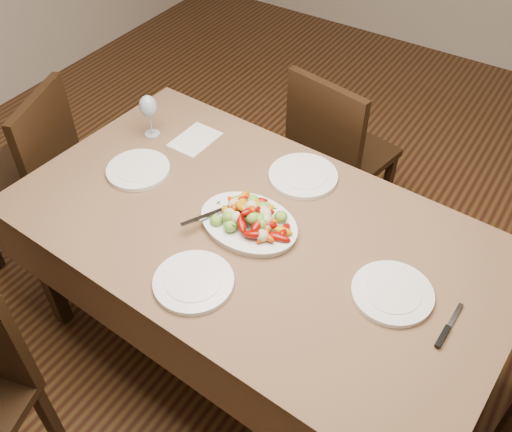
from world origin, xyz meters
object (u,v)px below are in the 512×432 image
object	(u,v)px
plate_left	(138,170)
plate_near	(194,282)
chair_far	(344,153)
wine_glass	(149,115)
serving_platter	(249,224)
plate_right	(392,293)
plate_far	(303,176)
dining_table	(256,293)
chair_left	(23,179)

from	to	relation	value
plate_left	plate_near	distance (m)	0.64
chair_far	wine_glass	distance (m)	1.00
plate_near	wine_glass	xyz separation A→B (m)	(-0.66, 0.57, 0.09)
plate_near	chair_far	bearing A→B (deg)	91.89
plate_left	serving_platter	bearing A→B (deg)	-1.87
serving_platter	plate_right	distance (m)	0.56
serving_platter	plate_left	size ratio (longest dim) A/B	1.44
chair_far	plate_right	world-z (taller)	chair_far
plate_right	plate_far	bearing A→B (deg)	146.43
plate_left	plate_right	size ratio (longest dim) A/B	0.96
dining_table	serving_platter	size ratio (longest dim) A/B	4.99
chair_left	serving_platter	distance (m)	1.27
dining_table	plate_far	xyz separation A→B (m)	(0.00, 0.34, 0.39)
plate_left	plate_near	world-z (taller)	same
dining_table	chair_left	world-z (taller)	chair_left
dining_table	wine_glass	bearing A→B (deg)	161.21
dining_table	plate_left	size ratio (longest dim) A/B	7.20
serving_platter	wine_glass	xyz separation A→B (m)	(-0.67, 0.24, 0.09)
chair_far	plate_far	world-z (taller)	chair_far
chair_left	plate_right	size ratio (longest dim) A/B	3.56
chair_far	plate_near	bearing A→B (deg)	102.55
chair_far	plate_near	size ratio (longest dim) A/B	3.53
plate_right	plate_near	distance (m)	0.65
dining_table	plate_left	distance (m)	0.69
serving_platter	plate_left	world-z (taller)	serving_platter
chair_left	plate_right	bearing A→B (deg)	72.20
plate_right	plate_far	world-z (taller)	same
dining_table	plate_near	world-z (taller)	plate_near
chair_left	plate_left	distance (m)	0.75
plate_left	wine_glass	xyz separation A→B (m)	(-0.12, 0.23, 0.09)
chair_left	plate_far	xyz separation A→B (m)	(1.26, 0.43, 0.29)
plate_near	plate_right	bearing A→B (deg)	28.95
serving_platter	chair_left	bearing A→B (deg)	-176.10
wine_glass	chair_left	bearing A→B (deg)	-150.01
chair_far	chair_left	xyz separation A→B (m)	(-1.19, -1.01, 0.00)
chair_far	plate_left	distance (m)	1.08
serving_platter	wine_glass	distance (m)	0.72
chair_far	plate_left	xyz separation A→B (m)	(-0.50, -0.91, 0.29)
plate_left	wine_glass	world-z (taller)	wine_glass
chair_far	plate_far	xyz separation A→B (m)	(0.08, -0.58, 0.29)
plate_left	chair_far	bearing A→B (deg)	61.15
serving_platter	plate_far	distance (m)	0.35
dining_table	plate_right	bearing A→B (deg)	-1.55
chair_left	serving_platter	bearing A→B (deg)	73.64
chair_far	plate_far	distance (m)	0.65
plate_left	plate_far	bearing A→B (deg)	29.78
chair_far	chair_left	size ratio (longest dim) A/B	1.00
chair_far	plate_right	bearing A→B (deg)	133.85
chair_left	plate_near	world-z (taller)	chair_left
plate_right	wine_glass	distance (m)	1.26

